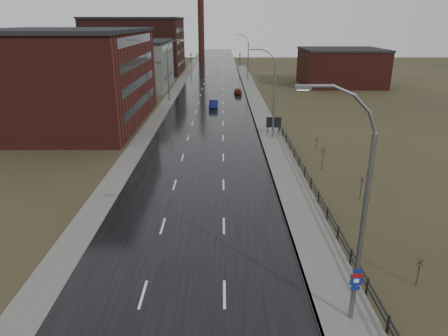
{
  "coord_description": "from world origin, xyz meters",
  "views": [
    {
      "loc": [
        2.19,
        -14.62,
        14.55
      ],
      "look_at": [
        2.33,
        16.59,
        3.0
      ],
      "focal_mm": 32.0,
      "sensor_mm": 36.0,
      "label": 1
    }
  ],
  "objects_px": {
    "billboard": "(274,123)",
    "car_near": "(214,105)",
    "streetlight_main": "(357,215)",
    "car_far": "(238,91)"
  },
  "relations": [
    {
      "from": "billboard",
      "to": "car_far",
      "type": "xyz_separation_m",
      "value": [
        -3.6,
        31.88,
        -1.03
      ]
    },
    {
      "from": "billboard",
      "to": "car_far",
      "type": "bearing_deg",
      "value": 96.44
    },
    {
      "from": "streetlight_main",
      "to": "billboard",
      "type": "relative_size",
      "value": 4.92
    },
    {
      "from": "car_near",
      "to": "streetlight_main",
      "type": "bearing_deg",
      "value": -80.14
    },
    {
      "from": "streetlight_main",
      "to": "car_far",
      "type": "bearing_deg",
      "value": 92.52
    },
    {
      "from": "car_near",
      "to": "car_far",
      "type": "relative_size",
      "value": 1.14
    },
    {
      "from": "car_far",
      "to": "streetlight_main",
      "type": "bearing_deg",
      "value": 91.24
    },
    {
      "from": "streetlight_main",
      "to": "car_near",
      "type": "xyz_separation_m",
      "value": [
        -7.79,
        52.96,
        -5.35
      ]
    },
    {
      "from": "billboard",
      "to": "car_far",
      "type": "relative_size",
      "value": 0.66
    },
    {
      "from": "billboard",
      "to": "car_near",
      "type": "bearing_deg",
      "value": 115.92
    }
  ]
}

